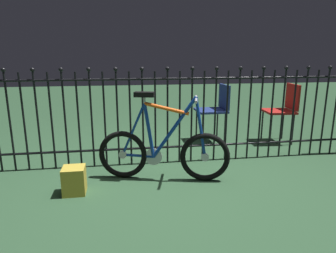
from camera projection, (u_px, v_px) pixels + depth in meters
ground_plane at (176, 181)px, 3.09m from camera, size 20.00×20.00×0.00m
iron_fence at (164, 114)px, 3.48m from camera, size 4.72×0.07×1.21m
bicycle at (163, 151)px, 3.09m from camera, size 1.35×0.47×0.92m
chair_navy at (216, 107)px, 4.42m from camera, size 0.44×0.43×0.85m
chair_red at (284, 107)px, 4.37m from camera, size 0.44×0.44×0.87m
display_crate at (74, 180)px, 2.81m from camera, size 0.21×0.21×0.26m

